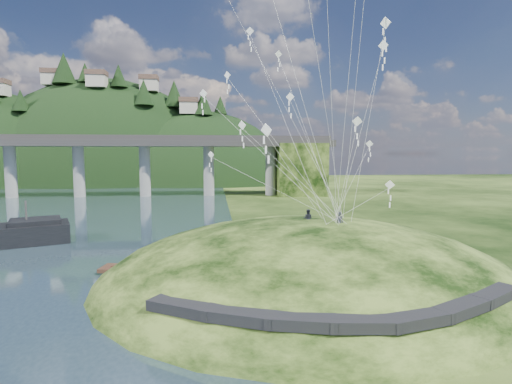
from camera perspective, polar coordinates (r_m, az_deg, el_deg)
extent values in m
plane|color=black|center=(31.46, -6.29, -13.94)|extent=(320.00, 320.00, 0.00)
ellipsoid|color=black|center=(34.74, 7.52, -14.68)|extent=(36.00, 32.00, 13.00)
cube|color=black|center=(23.32, -10.25, -15.77)|extent=(4.32, 3.62, 0.71)
cube|color=black|center=(21.74, -2.30, -17.13)|extent=(4.10, 2.97, 0.61)
cube|color=black|center=(21.22, 6.41, -17.76)|extent=(3.85, 2.37, 0.62)
cube|color=black|center=(21.65, 14.83, -17.55)|extent=(3.62, 1.83, 0.66)
cube|color=black|center=(23.00, 21.94, -16.35)|extent=(3.82, 2.27, 0.68)
cube|color=black|center=(25.19, 27.14, -14.38)|extent=(4.11, 2.97, 0.71)
cube|color=black|center=(28.05, 30.63, -12.47)|extent=(4.26, 3.43, 0.66)
cube|color=#2D2B2B|center=(115.53, -32.05, 6.62)|extent=(160.00, 0.40, 1.20)
cylinder|color=gray|center=(110.58, -31.65, 2.63)|extent=(2.60, 2.60, 13.00)
cylinder|color=gray|center=(104.83, -23.98, 2.86)|extent=(2.60, 2.60, 13.00)
cylinder|color=gray|center=(101.15, -15.59, 3.05)|extent=(2.60, 2.60, 13.00)
cylinder|color=gray|center=(99.76, -6.76, 3.18)|extent=(2.60, 2.60, 13.00)
cylinder|color=gray|center=(100.77, 2.10, 3.24)|extent=(2.60, 2.60, 13.00)
cube|color=black|center=(102.11, 6.28, 3.24)|extent=(12.00, 11.00, 13.00)
ellipsoid|color=black|center=(161.63, -20.43, -0.70)|extent=(96.00, 68.00, 88.00)
ellipsoid|color=black|center=(149.18, -8.01, -2.44)|extent=(76.00, 56.00, 72.00)
cone|color=black|center=(149.78, -30.60, 11.21)|extent=(5.29, 5.29, 6.96)
cone|color=black|center=(155.44, -25.75, 15.63)|extent=(8.01, 8.01, 10.54)
cone|color=black|center=(152.55, -23.23, 15.42)|extent=(4.97, 4.97, 6.54)
cone|color=black|center=(147.55, -19.04, 15.44)|extent=(5.83, 5.83, 7.67)
cone|color=black|center=(140.08, -15.75, 13.55)|extent=(6.47, 6.47, 8.51)
cone|color=black|center=(145.78, -11.61, 13.58)|extent=(7.13, 7.13, 9.38)
cone|color=black|center=(139.84, -7.56, 12.60)|extent=(6.56, 6.56, 8.63)
cone|color=black|center=(145.35, -5.12, 12.28)|extent=(4.88, 4.88, 6.42)
cube|color=beige|center=(159.72, -27.07, 14.11)|extent=(6.00, 5.00, 4.00)
cube|color=brown|center=(160.17, -27.11, 15.06)|extent=(6.40, 5.40, 1.60)
cube|color=beige|center=(146.76, -21.79, 14.45)|extent=(6.00, 5.00, 4.00)
cube|color=brown|center=(147.22, -21.82, 15.49)|extent=(6.40, 5.40, 1.60)
cube|color=beige|center=(149.26, -15.02, 14.46)|extent=(6.00, 5.00, 4.00)
cube|color=brown|center=(149.71, -15.05, 15.48)|extent=(6.40, 5.40, 1.60)
cube|color=beige|center=(140.77, -9.57, 11.71)|extent=(6.00, 5.00, 4.00)
cube|color=brown|center=(141.09, -9.59, 12.80)|extent=(6.40, 5.40, 1.60)
cube|color=black|center=(53.53, -28.99, -3.66)|extent=(6.59, 6.10, 0.53)
cylinder|color=#2D2B2B|center=(53.40, -30.00, -2.48)|extent=(0.21, 0.21, 2.66)
cube|color=#341E15|center=(35.91, -11.52, -10.84)|extent=(13.22, 4.54, 0.33)
cylinder|color=#341E15|center=(37.91, -19.79, -10.54)|extent=(0.28, 0.28, 0.93)
cylinder|color=#341E15|center=(36.85, -15.77, -10.89)|extent=(0.28, 0.28, 0.93)
cylinder|color=#341E15|center=(35.97, -11.51, -11.20)|extent=(0.28, 0.28, 0.93)
cylinder|color=#341E15|center=(35.29, -7.07, -11.46)|extent=(0.28, 0.28, 0.93)
cylinder|color=#341E15|center=(34.83, -2.46, -11.65)|extent=(0.28, 0.28, 0.93)
imported|color=#242530|center=(32.77, 11.83, -2.75)|extent=(0.74, 0.59, 1.76)
imported|color=#242530|center=(33.91, 7.43, -2.45)|extent=(0.98, 0.91, 1.61)
cube|color=white|center=(36.13, 18.57, 0.99)|extent=(0.74, 0.43, 0.80)
cube|color=white|center=(36.17, 18.54, 0.08)|extent=(0.11, 0.04, 0.47)
cube|color=white|center=(36.23, 18.51, -0.83)|extent=(0.11, 0.04, 0.47)
cube|color=white|center=(36.30, 18.49, -1.74)|extent=(0.11, 0.04, 0.47)
cube|color=white|center=(41.91, -4.13, 16.31)|extent=(0.60, 0.56, 0.77)
cube|color=white|center=(41.81, -4.12, 15.57)|extent=(0.10, 0.07, 0.45)
cube|color=white|center=(41.72, -4.12, 14.82)|extent=(0.10, 0.07, 0.45)
cube|color=white|center=(41.63, -4.11, 14.07)|extent=(0.10, 0.07, 0.45)
cube|color=white|center=(41.72, 3.23, 19.08)|extent=(0.72, 0.26, 0.70)
cube|color=white|center=(41.61, 3.22, 18.40)|extent=(0.09, 0.06, 0.42)
cube|color=white|center=(41.50, 3.22, 17.71)|extent=(0.09, 0.06, 0.42)
cube|color=white|center=(41.39, 3.22, 17.01)|extent=(0.09, 0.06, 0.42)
cube|color=white|center=(34.21, 18.02, 21.99)|extent=(0.58, 0.71, 0.84)
cube|color=white|center=(34.04, 17.98, 20.99)|extent=(0.11, 0.08, 0.51)
cube|color=white|center=(33.87, 17.95, 19.98)|extent=(0.11, 0.08, 0.51)
cube|color=white|center=(33.72, 17.92, 18.96)|extent=(0.11, 0.08, 0.51)
cube|color=white|center=(24.14, 1.49, 8.84)|extent=(0.60, 0.62, 0.79)
cube|color=white|center=(24.11, 1.48, 7.45)|extent=(0.10, 0.07, 0.48)
cube|color=white|center=(24.10, 1.48, 6.06)|extent=(0.10, 0.07, 0.48)
cube|color=white|center=(24.10, 1.48, 4.67)|extent=(0.10, 0.07, 0.48)
cube|color=white|center=(32.17, 14.26, 9.75)|extent=(0.79, 0.28, 0.77)
cube|color=white|center=(32.13, 14.24, 8.75)|extent=(0.10, 0.04, 0.46)
cube|color=white|center=(32.10, 14.22, 7.75)|extent=(0.10, 0.04, 0.46)
cube|color=white|center=(32.09, 14.19, 6.75)|extent=(0.10, 0.04, 0.46)
cube|color=white|center=(42.14, 15.90, 6.63)|extent=(0.71, 0.33, 0.73)
cube|color=white|center=(42.13, 15.88, 5.91)|extent=(0.10, 0.03, 0.44)
cube|color=white|center=(42.13, 15.86, 5.18)|extent=(0.10, 0.03, 0.44)
cube|color=white|center=(42.13, 15.84, 4.46)|extent=(0.10, 0.03, 0.44)
cube|color=white|center=(40.01, -6.45, 5.33)|extent=(0.62, 0.42, 0.70)
cube|color=white|center=(40.02, -6.44, 4.61)|extent=(0.09, 0.04, 0.42)
cube|color=white|center=(40.03, -6.44, 3.88)|extent=(0.09, 0.04, 0.42)
cube|color=white|center=(40.04, -6.43, 3.15)|extent=(0.09, 0.04, 0.42)
cube|color=white|center=(37.07, -2.01, 9.52)|extent=(0.70, 0.58, 0.84)
cube|color=white|center=(37.03, -2.00, 8.57)|extent=(0.11, 0.06, 0.50)
cube|color=white|center=(37.00, -2.00, 7.62)|extent=(0.11, 0.06, 0.50)
cube|color=white|center=(36.99, -2.00, 6.67)|extent=(0.11, 0.06, 0.50)
cube|color=white|center=(35.78, -7.53, 13.77)|extent=(0.69, 0.39, 0.73)
cube|color=white|center=(35.70, -7.52, 12.92)|extent=(0.10, 0.04, 0.44)
cube|color=white|center=(35.64, -7.51, 12.06)|extent=(0.10, 0.04, 0.44)
cube|color=white|center=(35.58, -7.50, 11.21)|extent=(0.10, 0.04, 0.44)
cube|color=white|center=(40.23, 4.89, 13.39)|extent=(0.76, 0.46, 0.85)
cube|color=white|center=(40.15, 4.88, 12.54)|extent=(0.11, 0.06, 0.49)
cube|color=white|center=(40.08, 4.88, 11.68)|extent=(0.11, 0.06, 0.49)
cube|color=white|center=(40.02, 4.87, 10.83)|extent=(0.11, 0.06, 0.49)
cube|color=white|center=(40.54, -0.88, 22.00)|extent=(0.77, 0.23, 0.77)
cube|color=white|center=(40.39, -0.88, 21.25)|extent=(0.10, 0.02, 0.45)
cube|color=white|center=(40.24, -0.87, 20.49)|extent=(0.10, 0.02, 0.45)
cube|color=white|center=(40.10, -0.87, 19.73)|extent=(0.10, 0.02, 0.45)
cube|color=white|center=(32.59, 17.73, 19.32)|extent=(0.58, 0.54, 0.73)
cube|color=white|center=(32.46, 17.70, 18.41)|extent=(0.10, 0.06, 0.44)
cube|color=white|center=(32.34, 17.67, 17.48)|extent=(0.10, 0.06, 0.44)
cube|color=white|center=(32.23, 17.64, 16.55)|extent=(0.10, 0.06, 0.44)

